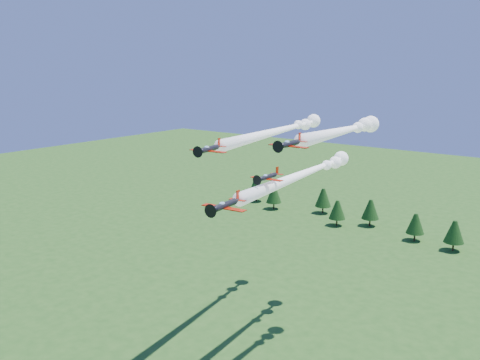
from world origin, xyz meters
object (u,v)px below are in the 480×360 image
Objects in this scene: plane_left at (282,130)px; plane_right at (346,130)px; plane_slot at (268,177)px; plane_lead at (307,172)px.

plane_right is at bearing -30.13° from plane_left.
plane_lead is at bearing 95.88° from plane_slot.
plane_left is at bearing 141.16° from plane_lead.
plane_lead is at bearing -42.21° from plane_left.
plane_lead is 1.00× the size of plane_left.
plane_slot is at bearing -113.27° from plane_right.
plane_slot is (-6.98, -18.26, -7.66)m from plane_right.
plane_lead is 1.43× the size of plane_right.
plane_left is 1.44× the size of plane_right.
plane_right reaches higher than plane_slot.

